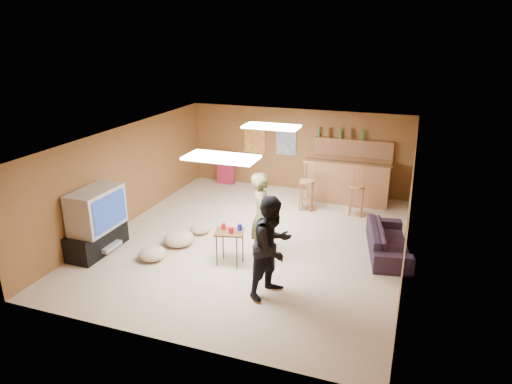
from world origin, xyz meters
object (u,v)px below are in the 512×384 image
(sofa, at_px, (389,241))
(person_olive, at_px, (262,217))
(tv_body, at_px, (96,209))
(bar_counter, at_px, (348,181))
(tray_table, at_px, (230,248))
(person_black, at_px, (273,247))

(sofa, bearing_deg, person_olive, 103.84)
(tv_body, xyz_separation_m, bar_counter, (4.15, 4.45, -0.35))
(tray_table, bearing_deg, tv_body, -171.46)
(tv_body, xyz_separation_m, person_black, (3.65, -0.30, -0.04))
(bar_counter, height_order, sofa, bar_counter)
(bar_counter, bearing_deg, tray_table, -110.91)
(person_black, height_order, tray_table, person_black)
(bar_counter, bearing_deg, person_olive, -106.35)
(person_olive, distance_m, sofa, 2.56)
(person_olive, bearing_deg, sofa, -86.48)
(person_olive, xyz_separation_m, tray_table, (-0.48, -0.42, -0.52))
(person_olive, bearing_deg, person_black, -173.90)
(person_olive, bearing_deg, tray_table, 110.32)
(person_black, bearing_deg, bar_counter, 18.11)
(person_black, relative_size, sofa, 0.93)
(person_olive, relative_size, tray_table, 2.56)
(person_black, xyz_separation_m, tray_table, (-1.05, 0.69, -0.52))
(person_black, bearing_deg, person_olive, 50.96)
(bar_counter, height_order, tray_table, bar_counter)
(tv_body, height_order, tray_table, tv_body)
(person_olive, height_order, person_black, person_olive)
(tv_body, height_order, bar_counter, tv_body)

